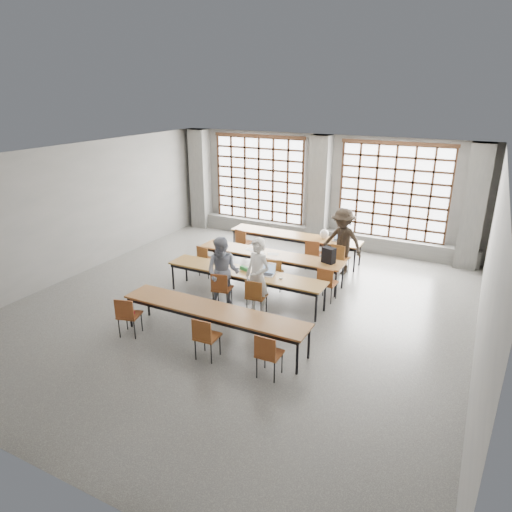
# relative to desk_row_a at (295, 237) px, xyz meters

# --- Properties ---
(floor) EXTENTS (11.00, 11.00, 0.00)m
(floor) POSITION_rel_desk_row_a_xyz_m (0.15, -3.63, -0.66)
(floor) COLOR #4C4C4A
(floor) RESTS_ON ground
(ceiling) EXTENTS (11.00, 11.00, 0.00)m
(ceiling) POSITION_rel_desk_row_a_xyz_m (0.15, -3.63, 2.84)
(ceiling) COLOR silver
(ceiling) RESTS_ON floor
(wall_back) EXTENTS (10.00, 0.00, 10.00)m
(wall_back) POSITION_rel_desk_row_a_xyz_m (0.15, 1.87, 1.09)
(wall_back) COLOR slate
(wall_back) RESTS_ON floor
(wall_front) EXTENTS (10.00, 0.00, 10.00)m
(wall_front) POSITION_rel_desk_row_a_xyz_m (0.15, -9.13, 1.09)
(wall_front) COLOR slate
(wall_front) RESTS_ON floor
(wall_left) EXTENTS (0.00, 11.00, 11.00)m
(wall_left) POSITION_rel_desk_row_a_xyz_m (-4.85, -3.63, 1.09)
(wall_left) COLOR slate
(wall_left) RESTS_ON floor
(wall_right) EXTENTS (0.00, 11.00, 11.00)m
(wall_right) POSITION_rel_desk_row_a_xyz_m (5.15, -3.63, 1.09)
(wall_right) COLOR slate
(wall_right) RESTS_ON floor
(column_left) EXTENTS (0.60, 0.55, 3.50)m
(column_left) POSITION_rel_desk_row_a_xyz_m (-4.35, 1.59, 1.09)
(column_left) COLOR #545452
(column_left) RESTS_ON floor
(column_mid) EXTENTS (0.60, 0.55, 3.50)m
(column_mid) POSITION_rel_desk_row_a_xyz_m (0.15, 1.59, 1.09)
(column_mid) COLOR #545452
(column_mid) RESTS_ON floor
(column_right) EXTENTS (0.60, 0.55, 3.50)m
(column_right) POSITION_rel_desk_row_a_xyz_m (4.65, 1.59, 1.09)
(column_right) COLOR #545452
(column_right) RESTS_ON floor
(window_left) EXTENTS (3.32, 0.12, 3.00)m
(window_left) POSITION_rel_desk_row_a_xyz_m (-2.10, 1.80, 1.24)
(window_left) COLOR white
(window_left) RESTS_ON wall_back
(window_right) EXTENTS (3.32, 0.12, 3.00)m
(window_right) POSITION_rel_desk_row_a_xyz_m (2.40, 1.80, 1.24)
(window_right) COLOR white
(window_right) RESTS_ON wall_back
(sill_ledge) EXTENTS (9.80, 0.35, 0.50)m
(sill_ledge) POSITION_rel_desk_row_a_xyz_m (0.15, 1.67, -0.41)
(sill_ledge) COLOR #545452
(sill_ledge) RESTS_ON floor
(desk_row_a) EXTENTS (4.00, 0.70, 0.73)m
(desk_row_a) POSITION_rel_desk_row_a_xyz_m (0.00, 0.00, 0.00)
(desk_row_a) COLOR brown
(desk_row_a) RESTS_ON floor
(desk_row_b) EXTENTS (4.00, 0.70, 0.73)m
(desk_row_b) POSITION_rel_desk_row_a_xyz_m (0.03, -1.80, 0.00)
(desk_row_b) COLOR brown
(desk_row_b) RESTS_ON floor
(desk_row_c) EXTENTS (4.00, 0.70, 0.73)m
(desk_row_c) POSITION_rel_desk_row_a_xyz_m (0.05, -3.22, 0.00)
(desk_row_c) COLOR brown
(desk_row_c) RESTS_ON floor
(desk_row_d) EXTENTS (4.00, 0.70, 0.73)m
(desk_row_d) POSITION_rel_desk_row_a_xyz_m (0.42, -5.22, 0.00)
(desk_row_d) COLOR brown
(desk_row_d) RESTS_ON floor
(chair_back_left) EXTENTS (0.48, 0.49, 0.88)m
(chair_back_left) POSITION_rel_desk_row_a_xyz_m (-1.41, -0.63, -0.13)
(chair_back_left) COLOR brown
(chair_back_left) RESTS_ON floor
(chair_back_mid) EXTENTS (0.48, 0.48, 0.88)m
(chair_back_mid) POSITION_rel_desk_row_a_xyz_m (0.81, -0.63, -0.13)
(chair_back_mid) COLOR brown
(chair_back_mid) RESTS_ON floor
(chair_back_right) EXTENTS (0.48, 0.48, 0.88)m
(chair_back_right) POSITION_rel_desk_row_a_xyz_m (1.59, -0.63, -0.13)
(chair_back_right) COLOR brown
(chair_back_right) RESTS_ON floor
(chair_mid_left) EXTENTS (0.50, 0.50, 0.88)m
(chair_mid_left) POSITION_rel_desk_row_a_xyz_m (-1.59, -2.42, -0.13)
(chair_mid_left) COLOR brown
(chair_mid_left) RESTS_ON floor
(chair_mid_centre) EXTENTS (0.52, 0.52, 0.88)m
(chair_mid_centre) POSITION_rel_desk_row_a_xyz_m (0.45, -2.42, -0.13)
(chair_mid_centre) COLOR brown
(chair_mid_centre) RESTS_ON floor
(chair_mid_right) EXTENTS (0.44, 0.44, 0.88)m
(chair_mid_right) POSITION_rel_desk_row_a_xyz_m (1.83, -2.42, -0.13)
(chair_mid_right) COLOR brown
(chair_mid_right) RESTS_ON floor
(chair_front_left) EXTENTS (0.49, 0.50, 0.88)m
(chair_front_left) POSITION_rel_desk_row_a_xyz_m (-0.24, -3.85, -0.13)
(chair_front_left) COLOR brown
(chair_front_left) RESTS_ON floor
(chair_front_right) EXTENTS (0.46, 0.46, 0.88)m
(chair_front_right) POSITION_rel_desk_row_a_xyz_m (0.65, -3.85, -0.13)
(chair_front_right) COLOR brown
(chair_front_right) RESTS_ON floor
(chair_near_left) EXTENTS (0.52, 0.52, 0.88)m
(chair_near_left) POSITION_rel_desk_row_a_xyz_m (-1.26, -5.85, -0.13)
(chair_near_left) COLOR brown
(chair_near_left) RESTS_ON floor
(chair_near_mid) EXTENTS (0.44, 0.45, 0.88)m
(chair_near_mid) POSITION_rel_desk_row_a_xyz_m (0.62, -5.85, -0.13)
(chair_near_mid) COLOR brown
(chair_near_mid) RESTS_ON floor
(chair_near_right) EXTENTS (0.43, 0.43, 0.88)m
(chair_near_right) POSITION_rel_desk_row_a_xyz_m (1.92, -5.85, -0.13)
(chair_near_right) COLOR brown
(chair_near_right) RESTS_ON floor
(student_male) EXTENTS (0.75, 0.60, 1.79)m
(student_male) POSITION_rel_desk_row_a_xyz_m (0.65, -3.72, 0.23)
(student_male) COLOR white
(student_male) RESTS_ON floor
(student_female) EXTENTS (0.93, 0.79, 1.68)m
(student_female) POSITION_rel_desk_row_a_xyz_m (-0.25, -3.72, 0.18)
(student_female) COLOR #182449
(student_female) RESTS_ON floor
(student_back) EXTENTS (1.30, 0.91, 1.84)m
(student_back) POSITION_rel_desk_row_a_xyz_m (1.60, -0.50, 0.26)
(student_back) COLOR black
(student_back) RESTS_ON floor
(laptop_front) EXTENTS (0.39, 0.35, 0.26)m
(laptop_front) POSITION_rel_desk_row_a_xyz_m (0.59, -3.11, 0.13)
(laptop_front) COLOR silver
(laptop_front) RESTS_ON desk_row_c
(laptop_back) EXTENTS (0.39, 0.33, 0.26)m
(laptop_back) POSITION_rel_desk_row_a_xyz_m (1.34, 0.11, 0.13)
(laptop_back) COLOR #BCBCC1
(laptop_back) RESTS_ON desk_row_a
(mouse) EXTENTS (0.11, 0.08, 0.04)m
(mouse) POSITION_rel_desk_row_a_xyz_m (1.00, -3.24, 0.08)
(mouse) COLOR silver
(mouse) RESTS_ON desk_row_c
(green_box) EXTENTS (0.27, 0.16, 0.09)m
(green_box) POSITION_rel_desk_row_a_xyz_m (-0.00, -3.14, 0.11)
(green_box) COLOR #2A823B
(green_box) RESTS_ON desk_row_c
(phone) EXTENTS (0.14, 0.10, 0.01)m
(phone) POSITION_rel_desk_row_a_xyz_m (0.23, -3.32, 0.07)
(phone) COLOR black
(phone) RESTS_ON desk_row_c
(paper_sheet_a) EXTENTS (0.31, 0.22, 0.00)m
(paper_sheet_a) POSITION_rel_desk_row_a_xyz_m (-0.57, -1.75, 0.07)
(paper_sheet_a) COLOR silver
(paper_sheet_a) RESTS_ON desk_row_b
(paper_sheet_b) EXTENTS (0.36, 0.34, 0.00)m
(paper_sheet_b) POSITION_rel_desk_row_a_xyz_m (-0.27, -1.85, 0.07)
(paper_sheet_b) COLOR white
(paper_sheet_b) RESTS_ON desk_row_b
(paper_sheet_c) EXTENTS (0.35, 0.30, 0.00)m
(paper_sheet_c) POSITION_rel_desk_row_a_xyz_m (0.13, -1.80, 0.07)
(paper_sheet_c) COLOR white
(paper_sheet_c) RESTS_ON desk_row_b
(backpack) EXTENTS (0.37, 0.29, 0.40)m
(backpack) POSITION_rel_desk_row_a_xyz_m (1.63, -1.75, 0.27)
(backpack) COLOR black
(backpack) RESTS_ON desk_row_b
(plastic_bag) EXTENTS (0.28, 0.24, 0.29)m
(plastic_bag) POSITION_rel_desk_row_a_xyz_m (0.90, 0.05, 0.21)
(plastic_bag) COLOR white
(plastic_bag) RESTS_ON desk_row_a
(red_pouch) EXTENTS (0.21, 0.13, 0.06)m
(red_pouch) POSITION_rel_desk_row_a_xyz_m (-1.28, -5.77, -0.16)
(red_pouch) COLOR #A6142D
(red_pouch) RESTS_ON chair_near_left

